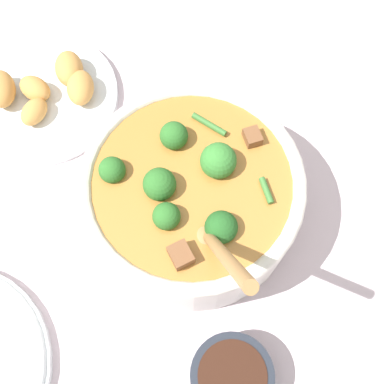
{
  "coord_description": "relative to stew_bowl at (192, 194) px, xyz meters",
  "views": [
    {
      "loc": [
        0.2,
        -0.04,
        0.58
      ],
      "look_at": [
        0.0,
        0.0,
        0.07
      ],
      "focal_mm": 45.0,
      "sensor_mm": 36.0,
      "label": 1
    }
  ],
  "objects": [
    {
      "name": "stew_bowl",
      "position": [
        0.0,
        0.0,
        0.0
      ],
      "size": [
        0.28,
        0.25,
        0.25
      ],
      "color": "white",
      "rests_on": "ground_plane"
    },
    {
      "name": "condiment_bowl",
      "position": [
        0.2,
        0.0,
        -0.03
      ],
      "size": [
        0.09,
        0.09,
        0.04
      ],
      "color": "#232833",
      "rests_on": "ground_plane"
    },
    {
      "name": "ground_plane",
      "position": [
        -0.0,
        0.0,
        -0.06
      ],
      "size": [
        4.0,
        4.0,
        0.0
      ],
      "primitive_type": "plane",
      "color": "silver"
    },
    {
      "name": "food_plate",
      "position": [
        -0.21,
        -0.17,
        -0.05
      ],
      "size": [
        0.21,
        0.21,
        0.05
      ],
      "color": "white",
      "rests_on": "ground_plane"
    }
  ]
}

